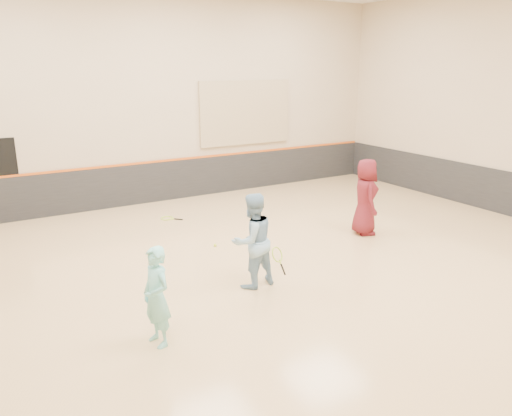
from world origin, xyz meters
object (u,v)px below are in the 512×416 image
girl (157,297)px  young_man (365,197)px  spare_racket (167,218)px  instructor (252,241)px

girl → young_man: (6.06, 2.24, 0.16)m
girl → spare_racket: bearing=146.9°
instructor → young_man: bearing=-169.4°
young_man → spare_racket: size_ratio=2.43×
young_man → instructor: bearing=130.4°
instructor → spare_racket: 4.87m
instructor → spare_racket: instructor is taller
girl → instructor: bearing=103.9°
girl → instructor: (2.21, 1.03, 0.13)m
young_man → spare_racket: young_man is taller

